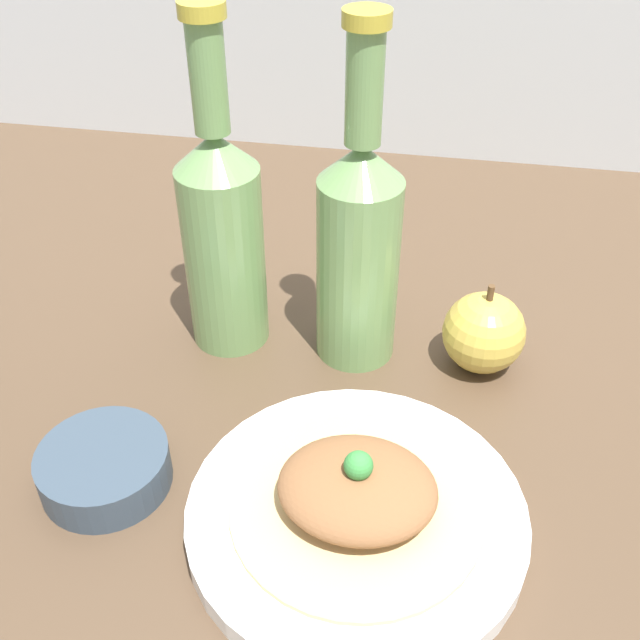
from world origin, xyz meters
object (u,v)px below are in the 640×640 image
Objects in this scene: dipping_bowl at (104,467)px; cider_bottle_right at (359,244)px; plate at (356,513)px; cider_bottle_left at (222,231)px; plated_food at (357,492)px; apple at (484,333)px.

cider_bottle_right is at bearing 49.34° from dipping_bowl.
cider_bottle_right is at bearing 98.30° from plate.
cider_bottle_left is 1.00× the size of cider_bottle_right.
plate is 2.40cm from plated_food.
dipping_bowl is at bearing -145.87° from apple.
plated_food reaches higher than dipping_bowl.
cider_bottle_left is 12.11cm from cider_bottle_right.
dipping_bowl is (-19.65, 0.55, -2.00)cm from plated_food.
cider_bottle_left is at bearing 126.89° from plate.
cider_bottle_left is 3.49× the size of apple.
apple is 0.88× the size of dipping_bowl.
apple is (11.63, -0.25, -7.91)cm from cider_bottle_right.
cider_bottle_right is (-2.92, 20.03, 8.01)cm from plated_food.
plated_food is at bearing -53.11° from cider_bottle_left.
plated_food is 0.60× the size of cider_bottle_left.
cider_bottle_right reaches higher than apple.
plated_food is (-0.00, 0.00, 2.40)cm from plate.
cider_bottle_left is at bearing 179.38° from apple.
apple reaches higher than plate.
apple is (8.71, 19.77, 0.10)cm from plated_food.
apple is at bearing 34.13° from dipping_bowl.
apple reaches higher than dipping_bowl.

